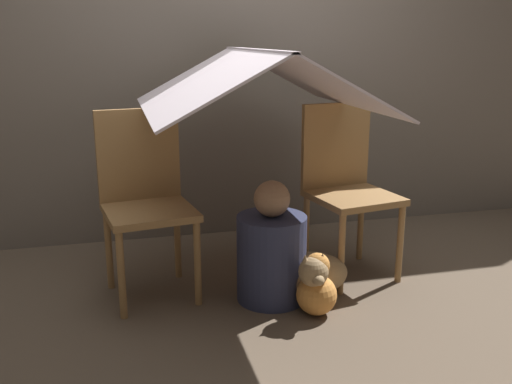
% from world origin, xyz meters
% --- Properties ---
extents(ground_plane, '(8.80, 8.80, 0.00)m').
position_xyz_m(ground_plane, '(0.00, 0.00, 0.00)').
color(ground_plane, brown).
extents(wall_back, '(7.00, 0.05, 2.50)m').
position_xyz_m(wall_back, '(0.00, 1.00, 1.25)').
color(wall_back, '#6B6056').
rests_on(wall_back, ground_plane).
extents(chair_left, '(0.50, 0.50, 0.96)m').
position_xyz_m(chair_left, '(-0.57, 0.14, 0.53)').
color(chair_left, olive).
rests_on(chair_left, ground_plane).
extents(chair_right, '(0.50, 0.50, 0.96)m').
position_xyz_m(chair_right, '(0.54, 0.14, 0.53)').
color(chair_right, olive).
rests_on(chair_right, ground_plane).
extents(sheet_canopy, '(1.12, 1.28, 0.31)m').
position_xyz_m(sheet_canopy, '(0.00, 0.06, 1.12)').
color(sheet_canopy, silver).
extents(person_front, '(0.36, 0.36, 0.63)m').
position_xyz_m(person_front, '(0.04, -0.12, 0.26)').
color(person_front, '#2D3351').
rests_on(person_front, ground_plane).
extents(dog, '(0.52, 0.41, 0.32)m').
position_xyz_m(dog, '(0.18, -0.19, 0.14)').
color(dog, '#9E7F56').
rests_on(dog, ground_plane).
extents(plush_toy, '(0.20, 0.20, 0.32)m').
position_xyz_m(plush_toy, '(0.20, -0.34, 0.13)').
color(plush_toy, '#D88C3F').
rests_on(plush_toy, ground_plane).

